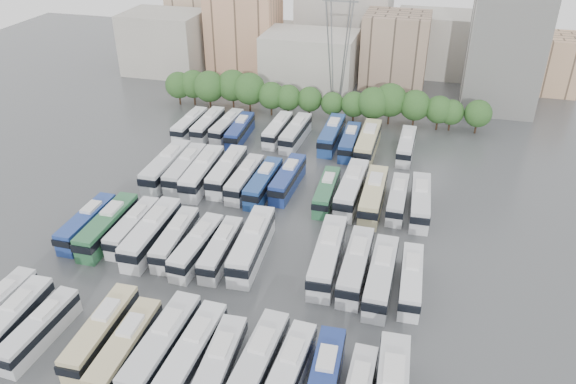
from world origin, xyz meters
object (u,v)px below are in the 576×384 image
(bus_r1_s2, at_px, (133,227))
(bus_r3_s3, at_px, (240,130))
(bus_r2_s3, at_px, (203,172))
(bus_r3_s5, at_px, (278,129))
(bus_r0_s2, at_px, (40,329))
(bus_r2_s7, at_px, (288,178))
(bus_r1_s12, at_px, (381,276))
(bus_r3_s0, at_px, (190,124))
(bus_r0_s5, at_px, (126,348))
(bus_r3_s10, at_px, (368,142))
(bus_r3_s2, at_px, (227,126))
(bus_r1_s6, at_px, (221,249))
(bus_r1_s3, at_px, (152,233))
(bus_r3_s1, at_px, (208,125))
(bus_r3_s6, at_px, (296,133))
(bus_r1_s10, at_px, (328,255))
(bus_r2_s1, at_px, (167,166))
(bus_r0_s7, at_px, (193,353))
(bus_r1_s13, at_px, (411,280))
(bus_r0_s11, at_px, (324,383))
(bus_r2_s10, at_px, (352,188))
(bus_r2_s13, at_px, (420,201))
(bus_r2_s5, at_px, (245,178))
(bus_r1_s0, at_px, (87,223))
(bus_r1_s7, at_px, (252,244))
(bus_r2_s12, at_px, (398,198))
(bus_r0_s9, at_px, (257,365))
(bus_r1_s11, at_px, (356,265))
(bus_r3_s12, at_px, (406,146))
(electricity_pylon, at_px, (340,14))
(bus_r3_s8, at_px, (332,134))
(bus_r0_s1, at_px, (12,321))
(bus_r0_s10, at_px, (288,374))
(bus_r1_s5, at_px, (197,246))
(bus_r0_s8, at_px, (218,369))
(bus_r2_s11, at_px, (373,195))
(bus_r2_s9, at_px, (327,191))
(bus_r2_s2, at_px, (186,168))
(bus_r1_s1, at_px, (108,226))
(bus_r2_s4, at_px, (227,171))
(bus_r0_s4, at_px, (102,332))
(bus_r0_s6, at_px, (162,346))

(bus_r1_s2, relative_size, bus_r3_s3, 0.99)
(bus_r2_s3, relative_size, bus_r3_s5, 1.17)
(bus_r0_s2, distance_m, bus_r2_s7, 41.27)
(bus_r1_s12, height_order, bus_r3_s0, bus_r1_s12)
(bus_r0_s5, relative_size, bus_r3_s10, 0.88)
(bus_r0_s5, bearing_deg, bus_r0_s2, 177.69)
(bus_r3_s0, xyz_separation_m, bus_r3_s2, (6.94, 1.04, -0.01))
(bus_r0_s5, bearing_deg, bus_r1_s6, 79.21)
(bus_r2_s3, bearing_deg, bus_r1_s3, -92.25)
(bus_r3_s1, distance_m, bus_r3_s6, 16.68)
(bus_r1_s10, distance_m, bus_r2_s1, 33.78)
(bus_r0_s7, distance_m, bus_r2_s3, 37.58)
(bus_r1_s10, xyz_separation_m, bus_r1_s13, (10.18, -1.63, -0.36))
(bus_r0_s11, bearing_deg, bus_r0_s5, 179.87)
(bus_r2_s10, xyz_separation_m, bus_r2_s13, (10.04, -0.87, -0.17))
(bus_r2_s5, bearing_deg, bus_r1_s0, -132.83)
(bus_r1_s3, xyz_separation_m, bus_r1_s7, (13.40, 0.91, 0.04))
(bus_r2_s5, bearing_deg, bus_r2_s12, 1.55)
(bus_r0_s2, xyz_separation_m, bus_r0_s9, (23.30, 1.02, 0.26))
(bus_r1_s11, height_order, bus_r3_s12, bus_r1_s11)
(bus_r1_s3, bearing_deg, bus_r3_s0, 105.02)
(bus_r1_s12, height_order, bus_r3_s5, bus_r1_s12)
(electricity_pylon, relative_size, bus_r2_s3, 2.52)
(bus_r1_s13, xyz_separation_m, bus_r3_s8, (-16.78, 37.42, 0.21))
(bus_r0_s9, bearing_deg, bus_r1_s12, 62.04)
(bus_r0_s2, distance_m, bus_r3_s0, 53.95)
(bus_r3_s12, bearing_deg, bus_r0_s1, -123.02)
(bus_r0_s5, xyz_separation_m, bus_r2_s5, (0.03, 36.36, -0.03))
(bus_r1_s6, xyz_separation_m, bus_r1_s12, (20.03, -0.53, 0.24))
(bus_r0_s10, relative_size, bus_r3_s12, 1.03)
(bus_r3_s10, bearing_deg, bus_r2_s13, -59.85)
(bus_r1_s5, xyz_separation_m, bus_r1_s11, (19.96, 1.16, 0.14))
(bus_r0_s8, distance_m, bus_r3_s2, 58.34)
(bus_r2_s11, xyz_separation_m, bus_r3_s5, (-20.03, 19.63, -0.27))
(bus_r2_s13, distance_m, bus_r3_s5, 32.98)
(bus_r0_s2, xyz_separation_m, bus_r3_s12, (33.00, 54.71, 0.09))
(bus_r1_s2, relative_size, bus_r1_s13, 1.01)
(bus_r1_s11, height_order, bus_r2_s9, bus_r1_s11)
(bus_r0_s11, height_order, bus_r1_s5, bus_r0_s11)
(bus_r2_s5, bearing_deg, bus_r1_s10, -44.31)
(bus_r2_s2, bearing_deg, bus_r0_s10, -55.90)
(bus_r0_s10, xyz_separation_m, bus_r1_s6, (-13.32, 17.27, -0.07))
(bus_r1_s1, distance_m, bus_r2_s1, 17.52)
(electricity_pylon, relative_size, bus_r2_s4, 2.65)
(bus_r2_s5, height_order, bus_r2_s11, bus_r2_s11)
(bus_r0_s4, relative_size, bus_r3_s6, 0.98)
(bus_r3_s3, distance_m, bus_r3_s12, 29.79)
(bus_r1_s0, bearing_deg, bus_r1_s3, -1.44)
(bus_r1_s12, xyz_separation_m, bus_r3_s2, (-32.85, 36.93, -0.22))
(bus_r0_s6, distance_m, bus_r3_s10, 54.28)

